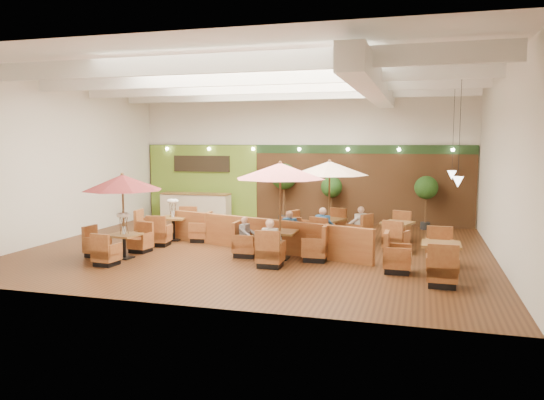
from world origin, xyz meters
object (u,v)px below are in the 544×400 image
(service_counter, at_px, (196,207))
(diner_2, at_px, (246,232))
(booth_divider, at_px, (263,235))
(table_1, at_px, (280,193))
(table_3, at_px, (173,228))
(table_5, at_px, (397,234))
(diner_3, at_px, (324,224))
(diner_1, at_px, (289,227))
(topiary_1, at_px, (332,189))
(table_4, at_px, (428,259))
(table_2, at_px, (329,187))
(diner_0, at_px, (270,238))
(topiary_0, at_px, (284,179))
(topiary_2, at_px, (426,190))
(diner_4, at_px, (360,221))
(table_0, at_px, (121,197))

(service_counter, distance_m, diner_2, 7.70)
(booth_divider, bearing_deg, table_1, -32.42)
(service_counter, height_order, table_3, table_3)
(diner_2, bearing_deg, table_5, 128.17)
(table_3, xyz_separation_m, diner_3, (5.18, 0.06, 0.34))
(diner_1, bearing_deg, topiary_1, -87.28)
(table_4, xyz_separation_m, table_5, (-0.91, 3.62, -0.01))
(table_2, relative_size, diner_0, 3.42)
(topiary_1, distance_m, diner_1, 5.56)
(table_5, bearing_deg, diner_0, -109.26)
(topiary_0, height_order, diner_2, topiary_0)
(table_1, xyz_separation_m, table_5, (3.15, 2.87, -1.52))
(table_3, relative_size, topiary_2, 1.34)
(service_counter, relative_size, diner_3, 3.56)
(topiary_0, relative_size, diner_3, 2.94)
(table_3, bearing_deg, diner_4, 2.69)
(diner_3, bearing_deg, table_5, 49.89)
(topiary_2, relative_size, diner_2, 2.88)
(topiary_0, xyz_separation_m, diner_2, (0.55, -6.52, -1.12))
(diner_0, bearing_deg, table_0, 174.14)
(table_2, relative_size, diner_4, 3.69)
(diner_4, bearing_deg, diner_0, -172.14)
(diner_2, bearing_deg, topiary_2, 145.90)
(table_3, bearing_deg, booth_divider, -21.28)
(booth_divider, height_order, topiary_1, topiary_1)
(booth_divider, relative_size, table_4, 2.59)
(service_counter, xyz_separation_m, topiary_2, (9.47, 0.20, 0.95))
(diner_1, bearing_deg, topiary_0, -67.14)
(service_counter, height_order, topiary_2, topiary_2)
(booth_divider, bearing_deg, table_2, 66.16)
(table_4, relative_size, diner_4, 3.56)
(topiary_0, height_order, topiary_2, topiary_0)
(table_5, xyz_separation_m, diner_0, (-3.15, -3.90, 0.40))
(service_counter, bearing_deg, diner_0, -53.57)
(booth_divider, relative_size, diner_0, 8.54)
(table_3, relative_size, diner_3, 3.29)
(topiary_0, bearing_deg, diner_4, -45.97)
(table_3, xyz_separation_m, topiary_1, (4.65, 4.70, 1.04))
(table_3, bearing_deg, table_5, 0.93)
(booth_divider, height_order, diner_2, diner_2)
(table_0, bearing_deg, diner_1, 32.58)
(service_counter, relative_size, booth_divider, 0.41)
(table_3, distance_m, diner_1, 4.34)
(table_3, bearing_deg, topiary_2, 22.44)
(topiary_0, bearing_deg, table_3, -119.67)
(service_counter, height_order, diner_1, diner_1)
(table_4, relative_size, diner_2, 3.91)
(table_1, bearing_deg, table_5, 41.54)
(diner_2, xyz_separation_m, diner_3, (1.95, 1.88, 0.05))
(table_3, height_order, diner_1, table_3)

